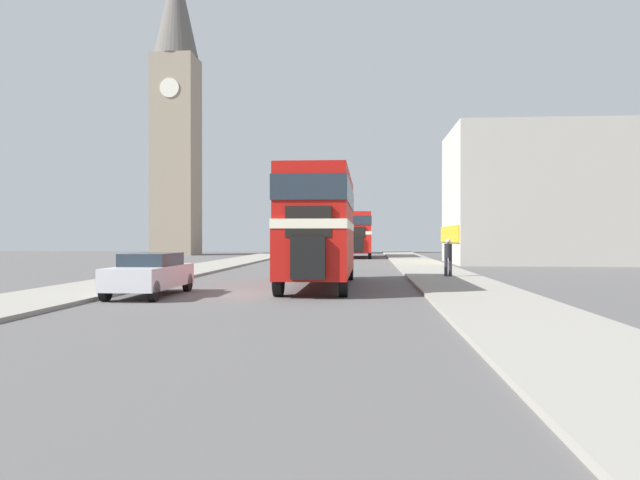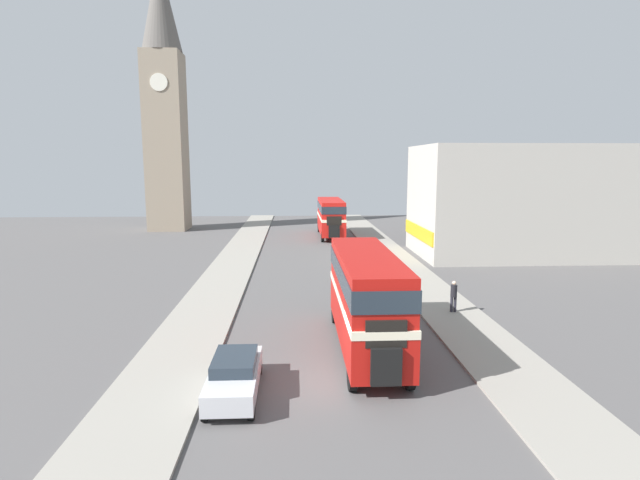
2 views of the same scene
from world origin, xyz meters
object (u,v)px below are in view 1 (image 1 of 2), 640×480
(double_decker_bus, at_px, (320,220))
(bus_distant, at_px, (358,231))
(car_parked_near, at_px, (150,274))
(pedestrian_walking, at_px, (448,255))
(church_tower, at_px, (176,102))

(double_decker_bus, height_order, bus_distant, double_decker_bus)
(bus_distant, distance_m, car_parked_near, 38.85)
(bus_distant, height_order, car_parked_near, bus_distant)
(double_decker_bus, height_order, car_parked_near, double_decker_bus)
(pedestrian_walking, bearing_deg, bus_distant, 98.93)
(pedestrian_walking, bearing_deg, car_parked_near, -139.93)
(car_parked_near, relative_size, pedestrian_walking, 2.55)
(double_decker_bus, relative_size, bus_distant, 1.01)
(bus_distant, bearing_deg, pedestrian_walking, -81.07)
(pedestrian_walking, height_order, church_tower, church_tower)
(church_tower, bearing_deg, pedestrian_walking, -56.42)
(double_decker_bus, bearing_deg, church_tower, 114.20)
(double_decker_bus, bearing_deg, bus_distant, 88.45)
(church_tower, bearing_deg, car_parked_near, -73.68)
(double_decker_bus, bearing_deg, car_parked_near, -142.15)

